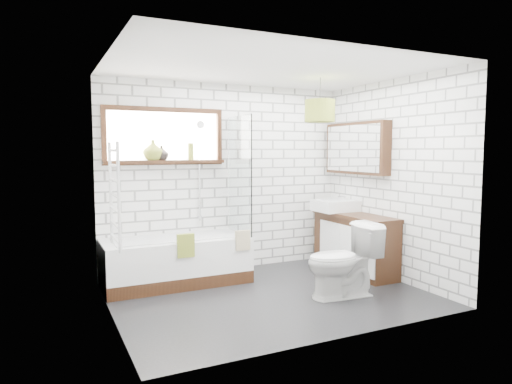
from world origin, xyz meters
name	(u,v)px	position (x,y,z in m)	size (l,w,h in m)	color
floor	(271,296)	(0.00, 0.00, -0.01)	(3.40, 2.60, 0.01)	black
ceiling	(271,68)	(0.00, 0.00, 2.50)	(3.40, 2.60, 0.01)	white
wall_back	(227,178)	(0.00, 1.30, 1.25)	(3.40, 0.01, 2.50)	white
wall_front	(343,195)	(0.00, -1.30, 1.25)	(3.40, 0.01, 2.50)	white
wall_left	(109,190)	(-1.70, 0.00, 1.25)	(0.01, 2.60, 2.50)	white
wall_right	(391,180)	(1.70, 0.00, 1.25)	(0.01, 2.60, 2.50)	white
window	(165,136)	(-0.85, 1.26, 1.80)	(1.52, 0.16, 0.68)	black
towel_radiator	(115,195)	(-1.66, 0.00, 1.20)	(0.06, 0.52, 1.00)	white
mirror_cabinet	(356,148)	(1.62, 0.60, 1.65)	(0.16, 1.20, 0.70)	black
shower_riser	(199,171)	(-0.40, 1.26, 1.35)	(0.02, 0.02, 1.30)	silver
bathtub	(176,261)	(-0.82, 0.92, 0.28)	(1.73, 0.77, 0.56)	white
shower_screen	(240,175)	(0.02, 0.92, 1.31)	(0.02, 0.72, 1.50)	white
towel_green	(186,246)	(-0.82, 0.53, 0.54)	(0.20, 0.05, 0.27)	olive
towel_beige	(243,240)	(-0.11, 0.53, 0.54)	(0.18, 0.05, 0.24)	tan
vanity	(354,243)	(1.48, 0.42, 0.39)	(0.44, 1.36, 0.78)	black
basin	(335,206)	(1.42, 0.79, 0.86)	(0.54, 0.47, 0.16)	white
tap	(345,202)	(1.58, 0.79, 0.90)	(0.03, 0.03, 0.15)	silver
toilet	(343,261)	(0.70, -0.38, 0.41)	(0.80, 0.46, 0.82)	white
vase_olive	(153,152)	(-1.01, 1.23, 1.61)	(0.24, 0.24, 0.25)	olive
vase_dark	(162,154)	(-0.90, 1.23, 1.57)	(0.18, 0.18, 0.18)	black
bottle	(191,153)	(-0.52, 1.23, 1.59)	(0.07, 0.07, 0.22)	olive
pendant	(320,111)	(0.82, 0.29, 2.10)	(0.36, 0.36, 0.27)	olive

